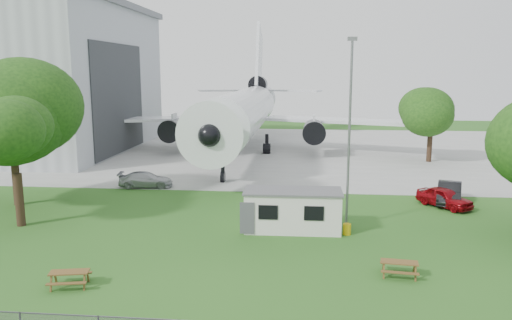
# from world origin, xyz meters

# --- Properties ---
(ground) EXTENTS (160.00, 160.00, 0.00)m
(ground) POSITION_xyz_m (0.00, 0.00, 0.00)
(ground) COLOR #3B7527
(concrete_apron) EXTENTS (120.00, 46.00, 0.03)m
(concrete_apron) POSITION_xyz_m (0.00, 38.00, 0.01)
(concrete_apron) COLOR #B7B7B2
(concrete_apron) RESTS_ON ground
(airliner) EXTENTS (46.36, 47.73, 17.69)m
(airliner) POSITION_xyz_m (-2.00, 35.86, 5.27)
(airliner) COLOR white
(airliner) RESTS_ON ground
(site_cabin) EXTENTS (6.77, 2.80, 2.62)m
(site_cabin) POSITION_xyz_m (4.71, 5.10, 1.31)
(site_cabin) COLOR silver
(site_cabin) RESTS_ON ground
(picnic_west) EXTENTS (2.07, 1.84, 0.76)m
(picnic_west) POSITION_xyz_m (-5.56, -4.47, 0.00)
(picnic_west) COLOR brown
(picnic_west) RESTS_ON ground
(picnic_east) EXTENTS (1.96, 1.70, 0.76)m
(picnic_east) POSITION_xyz_m (10.15, -1.70, 0.00)
(picnic_east) COLOR brown
(picnic_east) RESTS_ON ground
(lamp_mast) EXTENTS (0.16, 0.16, 12.00)m
(lamp_mast) POSITION_xyz_m (8.20, 6.20, 6.00)
(lamp_mast) COLOR slate
(lamp_mast) RESTS_ON ground
(tree_west_big) EXTENTS (9.06, 9.06, 11.75)m
(tree_west_big) POSITION_xyz_m (-16.31, 9.26, 7.21)
(tree_west_big) COLOR #382619
(tree_west_big) RESTS_ON ground
(tree_west_small) EXTENTS (5.83, 5.83, 8.95)m
(tree_west_small) POSITION_xyz_m (-13.14, 4.31, 6.01)
(tree_west_small) COLOR #382619
(tree_west_small) RESTS_ON ground
(tree_far_apron) EXTENTS (5.97, 5.97, 8.44)m
(tree_far_apron) POSITION_xyz_m (19.32, 30.95, 5.44)
(tree_far_apron) COLOR #382619
(tree_far_apron) RESTS_ON ground
(car_ne_hatch) EXTENTS (4.01, 4.43, 1.46)m
(car_ne_hatch) POSITION_xyz_m (15.86, 11.63, 0.73)
(car_ne_hatch) COLOR maroon
(car_ne_hatch) RESTS_ON ground
(car_ne_sedan) EXTENTS (3.01, 5.15, 1.61)m
(car_ne_sedan) POSITION_xyz_m (16.54, 12.86, 0.80)
(car_ne_sedan) COLOR black
(car_ne_sedan) RESTS_ON ground
(car_apron_van) EXTENTS (4.85, 2.47, 1.35)m
(car_apron_van) POSITION_xyz_m (-8.38, 15.76, 0.67)
(car_apron_van) COLOR #ADB0B4
(car_apron_van) RESTS_ON ground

